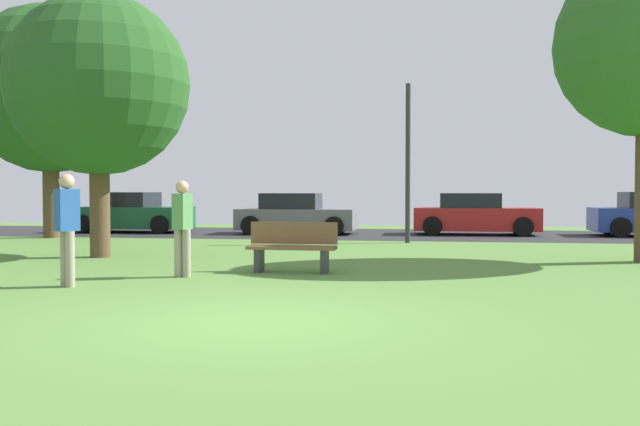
{
  "coord_description": "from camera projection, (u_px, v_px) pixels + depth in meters",
  "views": [
    {
      "loc": [
        1.97,
        -7.47,
        1.46
      ],
      "look_at": [
        0.0,
        4.47,
        1.08
      ],
      "focal_mm": 38.72,
      "sensor_mm": 36.0,
      "label": 1
    }
  ],
  "objects": [
    {
      "name": "maple_tree_far",
      "position": [
        50.0,
        90.0,
        21.61
      ],
      "size": [
        5.22,
        5.22,
        7.27
      ],
      "color": "brown",
      "rests_on": "ground_plane"
    },
    {
      "name": "birch_tree_lone",
      "position": [
        99.0,
        86.0,
        15.17
      ],
      "size": [
        3.99,
        3.99,
        5.8
      ],
      "color": "brown",
      "rests_on": "ground_plane"
    },
    {
      "name": "street_lamp_post",
      "position": [
        408.0,
        163.0,
        19.5
      ],
      "size": [
        0.14,
        0.14,
        4.5
      ],
      "primitive_type": "cylinder",
      "color": "#2D2D33",
      "rests_on": "ground_plane"
    },
    {
      "name": "parked_car_green",
      "position": [
        131.0,
        214.0,
        24.68
      ],
      "size": [
        4.09,
        2.11,
        1.43
      ],
      "color": "#195633",
      "rests_on": "ground_plane"
    },
    {
      "name": "person_bystander",
      "position": [
        182.0,
        224.0,
        11.73
      ],
      "size": [
        0.3,
        0.35,
        1.64
      ],
      "rotation": [
        0.0,
        0.0,
        1.39
      ],
      "color": "gray",
      "rests_on": "ground_plane"
    },
    {
      "name": "road_strip",
      "position": [
        375.0,
        234.0,
        23.52
      ],
      "size": [
        44.0,
        6.4,
        0.01
      ],
      "primitive_type": "cube",
      "color": "#28282B",
      "rests_on": "ground_plane"
    },
    {
      "name": "person_thrower",
      "position": [
        67.0,
        224.0,
        10.52
      ],
      "size": [
        0.36,
        0.39,
        1.73
      ],
      "rotation": [
        0.0,
        0.0,
        -2.16
      ],
      "color": "gray",
      "rests_on": "ground_plane"
    },
    {
      "name": "park_bench",
      "position": [
        292.0,
        247.0,
        12.42
      ],
      "size": [
        1.6,
        0.45,
        0.9
      ],
      "rotation": [
        0.0,
        0.0,
        3.14
      ],
      "color": "brown",
      "rests_on": "ground_plane"
    },
    {
      "name": "parked_car_grey",
      "position": [
        296.0,
        215.0,
        23.62
      ],
      "size": [
        4.02,
        1.94,
        1.4
      ],
      "color": "slate",
      "rests_on": "ground_plane"
    },
    {
      "name": "parked_car_red",
      "position": [
        475.0,
        215.0,
        23.2
      ],
      "size": [
        4.11,
        1.93,
        1.4
      ],
      "color": "#B21E1E",
      "rests_on": "ground_plane"
    },
    {
      "name": "ground_plane",
      "position": [
        255.0,
        321.0,
        7.74
      ],
      "size": [
        44.0,
        44.0,
        0.0
      ],
      "primitive_type": "plane",
      "color": "#547F38"
    }
  ]
}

